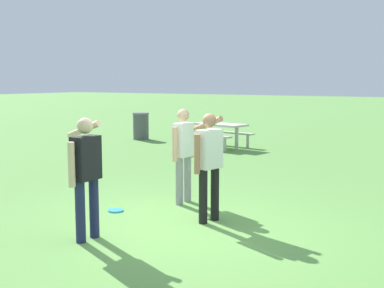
# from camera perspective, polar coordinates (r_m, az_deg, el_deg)

# --- Properties ---
(ground_plane) EXTENTS (120.00, 120.00, 0.00)m
(ground_plane) POSITION_cam_1_polar(r_m,az_deg,el_deg) (7.19, -0.58, -9.83)
(ground_plane) COLOR #609947
(person_thrower) EXTENTS (0.67, 0.62, 1.64)m
(person_thrower) POSITION_cam_1_polar(r_m,az_deg,el_deg) (6.68, -12.18, -2.84)
(person_thrower) COLOR #1E234C
(person_thrower) RESTS_ON ground
(person_catcher) EXTENTS (0.23, 0.61, 1.64)m
(person_catcher) POSITION_cam_1_polar(r_m,az_deg,el_deg) (8.50, -1.00, -0.63)
(person_catcher) COLOR gray
(person_catcher) RESTS_ON ground
(person_bystander) EXTENTS (0.65, 0.73, 1.64)m
(person_bystander) POSITION_cam_1_polar(r_m,az_deg,el_deg) (7.38, 1.92, -1.71)
(person_bystander) COLOR black
(person_bystander) RESTS_ON ground
(frisbee) EXTENTS (0.25, 0.25, 0.03)m
(frisbee) POSITION_cam_1_polar(r_m,az_deg,el_deg) (8.25, -8.79, -7.57)
(frisbee) COLOR #2D9EDB
(frisbee) RESTS_ON ground
(picnic_table_near) EXTENTS (1.95, 1.73, 0.77)m
(picnic_table_near) POSITION_cam_1_polar(r_m,az_deg,el_deg) (15.62, 3.23, 1.62)
(picnic_table_near) COLOR beige
(picnic_table_near) RESTS_ON ground
(trash_can_further_along) EXTENTS (0.59, 0.59, 0.96)m
(trash_can_further_along) POSITION_cam_1_polar(r_m,az_deg,el_deg) (17.92, -5.91, 2.07)
(trash_can_further_along) COLOR #515156
(trash_can_further_along) RESTS_ON ground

